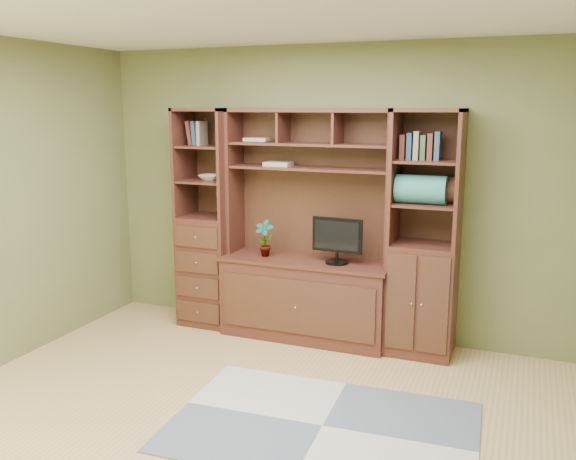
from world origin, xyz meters
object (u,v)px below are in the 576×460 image
at_px(right_tower, 424,235).
at_px(monitor, 337,232).
at_px(center_hutch, 306,227).
at_px(left_tower, 208,218).

distance_m(right_tower, monitor, 0.73).
bearing_deg(right_tower, monitor, -174.11).
height_order(right_tower, monitor, right_tower).
bearing_deg(monitor, right_tower, 9.93).
xyz_separation_m(center_hutch, monitor, (0.30, -0.03, -0.02)).
relative_size(right_tower, monitor, 3.73).
relative_size(center_hutch, monitor, 3.73).
xyz_separation_m(center_hutch, left_tower, (-1.00, 0.04, 0.00)).
relative_size(center_hutch, right_tower, 1.00).
relative_size(left_tower, right_tower, 1.00).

